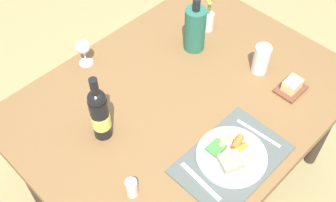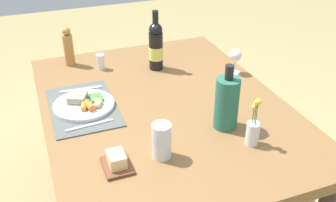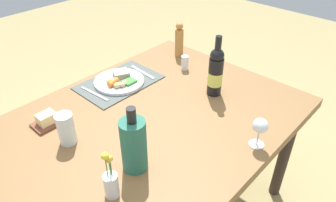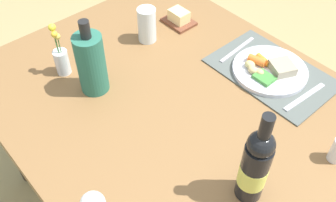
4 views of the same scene
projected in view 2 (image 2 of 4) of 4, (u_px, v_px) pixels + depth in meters
The scene contains 13 objects.
dining_table at pixel (163, 117), 1.83m from camera, with size 1.42×1.08×0.72m.
placemat at pixel (83, 107), 1.77m from camera, with size 0.44×0.29×0.01m, color #515853.
dinner_plate at pixel (84, 104), 1.76m from camera, with size 0.27×0.27×0.05m.
fork at pixel (81, 89), 1.90m from camera, with size 0.02×0.20×0.01m, color silver.
knife at pixel (90, 125), 1.63m from camera, with size 0.01×0.20×0.01m, color silver.
flower_vase at pixel (253, 130), 1.50m from camera, with size 0.05×0.05×0.21m.
wine_glass at pixel (235, 56), 2.03m from camera, with size 0.07×0.07×0.14m.
cooler_bottle at pixel (227, 103), 1.58m from camera, with size 0.10×0.10×0.28m.
water_tumbler at pixel (162, 143), 1.43m from camera, with size 0.07×0.07×0.14m.
wine_bottle at pixel (156, 46), 2.06m from camera, with size 0.08×0.08×0.32m.
butter_dish at pixel (117, 162), 1.40m from camera, with size 0.13×0.10×0.06m.
pepper_mill at pixel (68, 47), 2.11m from camera, with size 0.05×0.05×0.22m.
salt_shaker at pixel (101, 62), 2.09m from camera, with size 0.04×0.04×0.08m, color white.
Camera 2 is at (1.45, -0.53, 1.64)m, focal length 41.71 mm.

